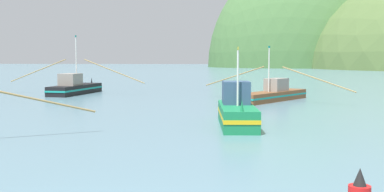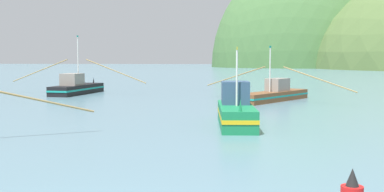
% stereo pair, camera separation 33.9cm
% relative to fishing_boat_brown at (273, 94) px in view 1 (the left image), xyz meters
% --- Properties ---
extents(hill_far_center, '(84.97, 67.97, 100.33)m').
position_rel_fishing_boat_brown_xyz_m(hill_far_center, '(28.68, 172.65, -0.70)').
color(hill_far_center, '#47703D').
rests_on(hill_far_center, ground).
extents(fishing_boat_brown, '(14.05, 10.11, 5.56)m').
position_rel_fishing_boat_brown_xyz_m(fishing_boat_brown, '(0.00, 0.00, 0.00)').
color(fishing_boat_brown, brown).
rests_on(fishing_boat_brown, ground).
extents(fishing_boat_black, '(17.40, 10.12, 7.06)m').
position_rel_fishing_boat_brown_xyz_m(fishing_boat_black, '(-23.00, 6.96, 0.12)').
color(fishing_boat_black, black).
rests_on(fishing_boat_black, ground).
extents(fishing_boat_green, '(2.60, 7.75, 5.08)m').
position_rel_fishing_boat_brown_xyz_m(fishing_boat_green, '(-4.05, -17.64, 0.24)').
color(fishing_boat_green, '#197A47').
rests_on(fishing_boat_green, ground).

